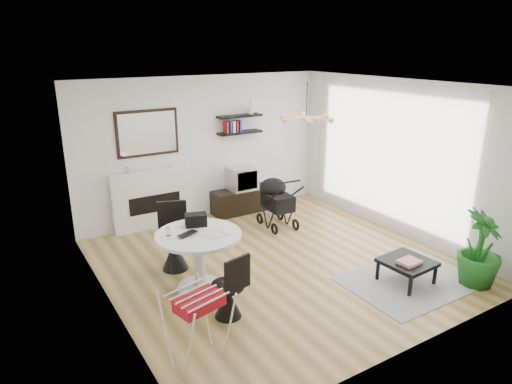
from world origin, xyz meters
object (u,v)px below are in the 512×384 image
fireplace (153,192)px  stroller (276,204)px  tv_console (243,200)px  drying_rack (198,326)px  potted_plant (480,249)px  crt_tv (242,178)px  dining_table (199,253)px  coffee_table (407,263)px

fireplace → stroller: bearing=-29.9°
tv_console → fireplace: bearing=175.0°
fireplace → tv_console: (1.80, -0.16, -0.45)m
tv_console → drying_rack: 4.63m
tv_console → potted_plant: size_ratio=1.18×
crt_tv → potted_plant: size_ratio=0.48×
crt_tv → stroller: stroller is taller
fireplace → potted_plant: bearing=-54.9°
dining_table → stroller: (2.21, 1.41, -0.13)m
dining_table → coffee_table: 2.91m
coffee_table → drying_rack: bearing=-179.6°
potted_plant → dining_table: bearing=150.7°
crt_tv → drying_rack: bearing=-125.7°
crt_tv → fireplace: bearing=174.9°
fireplace → crt_tv: bearing=-5.1°
tv_console → stroller: (0.15, -0.97, 0.19)m
potted_plant → drying_rack: bearing=172.6°
fireplace → dining_table: size_ratio=1.88×
dining_table → potted_plant: bearing=-29.3°
drying_rack → fireplace: bearing=63.1°
tv_console → coffee_table: size_ratio=1.86×
potted_plant → stroller: bearing=109.4°
fireplace → crt_tv: fireplace is taller
drying_rack → potted_plant: 4.06m
coffee_table → potted_plant: (0.80, -0.54, 0.23)m
coffee_table → tv_console: bearing=97.8°
crt_tv → dining_table: crt_tv is taller
drying_rack → potted_plant: potted_plant is taller
coffee_table → crt_tv: bearing=98.2°
tv_console → potted_plant: potted_plant is taller
fireplace → stroller: size_ratio=2.17×
stroller → coffee_table: (0.36, -2.75, -0.12)m
crt_tv → stroller: 1.02m
crt_tv → dining_table: (-2.03, -2.37, -0.15)m
fireplace → crt_tv: size_ratio=4.15×
fireplace → stroller: (1.95, -1.12, -0.26)m
tv_console → drying_rack: (-2.72, -3.74, 0.20)m
dining_table → stroller: stroller is taller
dining_table → drying_rack: size_ratio=1.37×
coffee_table → potted_plant: bearing=-34.1°
potted_plant → tv_console: bearing=107.1°
dining_table → potted_plant: size_ratio=1.06×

